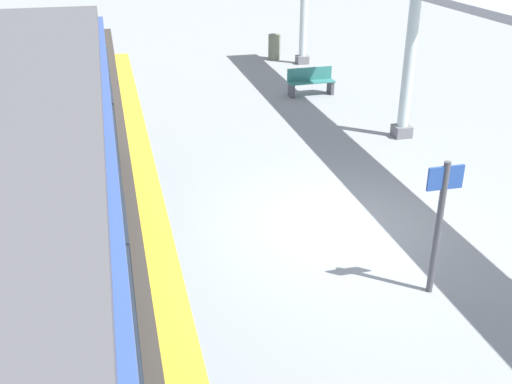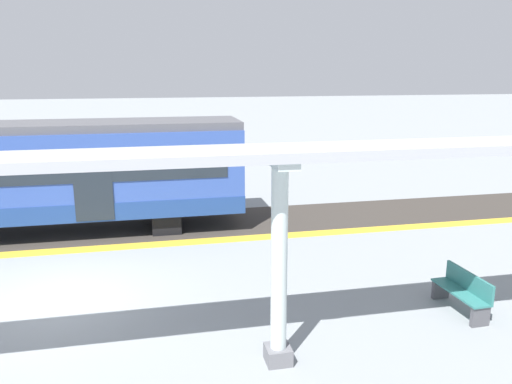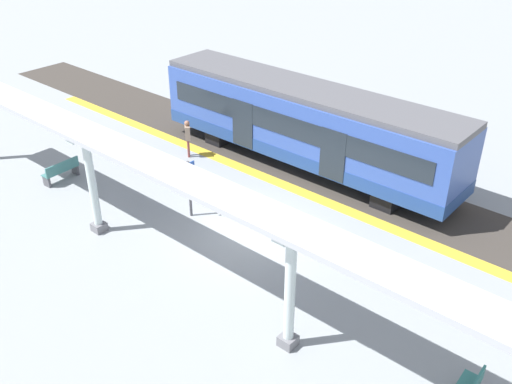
{
  "view_description": "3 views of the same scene",
  "coord_description": "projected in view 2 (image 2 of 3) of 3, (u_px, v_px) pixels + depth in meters",
  "views": [
    {
      "loc": [
        -4.03,
        -9.39,
        5.46
      ],
      "look_at": [
        -1.89,
        -0.76,
        1.26
      ],
      "focal_mm": 42.22,
      "sensor_mm": 36.0,
      "label": 1
    },
    {
      "loc": [
        11.0,
        2.2,
        5.01
      ],
      "look_at": [
        -1.26,
        4.84,
        1.99
      ],
      "focal_mm": 35.48,
      "sensor_mm": 36.0,
      "label": 2
    },
    {
      "loc": [
        12.17,
        10.8,
        11.01
      ],
      "look_at": [
        0.47,
        0.7,
        2.12
      ],
      "focal_mm": 39.75,
      "sensor_mm": 36.0,
      "label": 3
    }
  ],
  "objects": [
    {
      "name": "canopy_pillar_third",
      "position": [
        279.0,
        264.0,
        8.48
      ],
      "size": [
        1.1,
        0.44,
        3.65
      ],
      "color": "slate",
      "rests_on": "ground"
    },
    {
      "name": "trackbed",
      "position": [
        83.0,
        230.0,
        16.26
      ],
      "size": [
        3.2,
        44.52,
        0.01
      ],
      "primitive_type": "cube",
      "color": "#38332D",
      "rests_on": "ground"
    },
    {
      "name": "bench_near_end",
      "position": [
        463.0,
        291.0,
        10.73
      ],
      "size": [
        1.52,
        0.5,
        0.86
      ],
      "color": "#2F736E",
      "rests_on": "ground"
    },
    {
      "name": "train_near_carriage",
      "position": [
        20.0,
        177.0,
        15.48
      ],
      "size": [
        2.65,
        13.55,
        3.48
      ],
      "color": "#314E9E",
      "rests_on": "ground"
    },
    {
      "name": "ground_plane",
      "position": [
        55.0,
        303.0,
        11.18
      ],
      "size": [
        176.0,
        176.0,
        0.0
      ],
      "primitive_type": "plane",
      "color": "gray"
    },
    {
      "name": "tactile_edge_strip",
      "position": [
        75.0,
        250.0,
        14.48
      ],
      "size": [
        0.55,
        32.52,
        0.01
      ],
      "primitive_type": "cube",
      "color": "gold",
      "rests_on": "ground"
    },
    {
      "name": "canopy_beam",
      "position": [
        1.0,
        162.0,
        7.2
      ],
      "size": [
        1.2,
        26.11,
        0.16
      ],
      "primitive_type": "cube",
      "color": "#A8AAB2",
      "rests_on": "canopy_pillar_nearest"
    }
  ]
}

